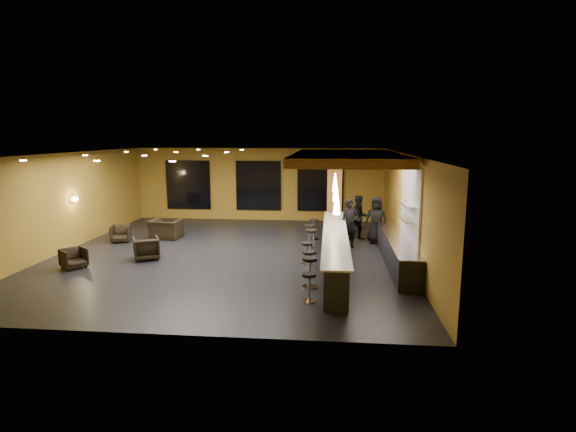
# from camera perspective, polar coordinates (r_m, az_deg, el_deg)

# --- Properties ---
(floor) EXTENTS (12.00, 13.00, 0.10)m
(floor) POSITION_cam_1_polar(r_m,az_deg,el_deg) (15.99, -7.35, -4.97)
(floor) COLOR black
(floor) RESTS_ON ground
(ceiling) EXTENTS (12.00, 13.00, 0.10)m
(ceiling) POSITION_cam_1_polar(r_m,az_deg,el_deg) (15.44, -7.66, 8.04)
(ceiling) COLOR black
(wall_back) EXTENTS (12.00, 0.10, 3.50)m
(wall_back) POSITION_cam_1_polar(r_m,az_deg,el_deg) (21.99, -3.72, 4.04)
(wall_back) COLOR #A77C25
(wall_back) RESTS_ON floor
(wall_front) EXTENTS (12.00, 0.10, 3.50)m
(wall_front) POSITION_cam_1_polar(r_m,az_deg,el_deg) (9.47, -16.32, -4.69)
(wall_front) COLOR #A77C25
(wall_front) RESTS_ON floor
(wall_left) EXTENTS (0.10, 13.00, 3.50)m
(wall_left) POSITION_cam_1_polar(r_m,az_deg,el_deg) (17.95, -26.70, 1.56)
(wall_left) COLOR #A77C25
(wall_left) RESTS_ON floor
(wall_right) EXTENTS (0.10, 13.00, 3.50)m
(wall_right) POSITION_cam_1_polar(r_m,az_deg,el_deg) (15.44, 14.96, 1.06)
(wall_right) COLOR #A77C25
(wall_right) RESTS_ON floor
(wood_soffit) EXTENTS (3.60, 8.00, 0.28)m
(wood_soffit) POSITION_cam_1_polar(r_m,az_deg,el_deg) (16.06, 7.35, 7.45)
(wood_soffit) COLOR #B67535
(wood_soffit) RESTS_ON ceiling
(window_left) EXTENTS (2.20, 0.06, 2.40)m
(window_left) POSITION_cam_1_polar(r_m,az_deg,el_deg) (22.71, -12.54, 3.89)
(window_left) COLOR black
(window_left) RESTS_ON wall_back
(window_center) EXTENTS (2.20, 0.06, 2.40)m
(window_center) POSITION_cam_1_polar(r_m,az_deg,el_deg) (21.89, -3.77, 3.88)
(window_center) COLOR black
(window_center) RESTS_ON wall_back
(window_right) EXTENTS (2.20, 0.06, 2.40)m
(window_right) POSITION_cam_1_polar(r_m,az_deg,el_deg) (21.62, 4.12, 3.79)
(window_right) COLOR black
(window_right) RESTS_ON wall_back
(tile_backsplash) EXTENTS (0.06, 3.20, 2.40)m
(tile_backsplash) POSITION_cam_1_polar(r_m,az_deg,el_deg) (14.42, 15.30, 1.42)
(tile_backsplash) COLOR white
(tile_backsplash) RESTS_ON wall_right
(bar_counter) EXTENTS (0.60, 8.00, 1.00)m
(bar_counter) POSITION_cam_1_polar(r_m,az_deg,el_deg) (14.50, 5.96, -4.27)
(bar_counter) COLOR black
(bar_counter) RESTS_ON floor
(bar_top) EXTENTS (0.78, 8.10, 0.05)m
(bar_top) POSITION_cam_1_polar(r_m,az_deg,el_deg) (14.38, 6.00, -2.25)
(bar_top) COLOR beige
(bar_top) RESTS_ON bar_counter
(prep_counter) EXTENTS (0.70, 6.00, 0.86)m
(prep_counter) POSITION_cam_1_polar(r_m,az_deg,el_deg) (15.16, 13.54, -4.14)
(prep_counter) COLOR black
(prep_counter) RESTS_ON floor
(prep_top) EXTENTS (0.72, 6.00, 0.03)m
(prep_top) POSITION_cam_1_polar(r_m,az_deg,el_deg) (15.05, 13.61, -2.46)
(prep_top) COLOR silver
(prep_top) RESTS_ON prep_counter
(wall_shelf_lower) EXTENTS (0.30, 1.50, 0.03)m
(wall_shelf_lower) POSITION_cam_1_polar(r_m,az_deg,el_deg) (14.26, 14.80, -0.28)
(wall_shelf_lower) COLOR silver
(wall_shelf_lower) RESTS_ON wall_right
(wall_shelf_upper) EXTENTS (0.30, 1.50, 0.03)m
(wall_shelf_upper) POSITION_cam_1_polar(r_m,az_deg,el_deg) (14.19, 14.89, 1.51)
(wall_shelf_upper) COLOR silver
(wall_shelf_upper) RESTS_ON wall_right
(column) EXTENTS (0.60, 0.60, 3.50)m
(column) POSITION_cam_1_polar(r_m,az_deg,el_deg) (18.79, 5.91, 2.94)
(column) COLOR #A96625
(column) RESTS_ON floor
(wall_sconce) EXTENTS (0.22, 0.22, 0.22)m
(wall_sconce) POSITION_cam_1_polar(r_m,az_deg,el_deg) (18.28, -25.44, 1.95)
(wall_sconce) COLOR #FFE5B2
(wall_sconce) RESTS_ON wall_left
(pendant_0) EXTENTS (0.20, 0.20, 0.70)m
(pendant_0) POSITION_cam_1_polar(r_m,az_deg,el_deg) (12.17, 6.21, 1.81)
(pendant_0) COLOR white
(pendant_0) RESTS_ON wood_soffit
(pendant_1) EXTENTS (0.20, 0.20, 0.70)m
(pendant_1) POSITION_cam_1_polar(r_m,az_deg,el_deg) (14.65, 6.08, 3.24)
(pendant_1) COLOR white
(pendant_1) RESTS_ON wood_soffit
(pendant_2) EXTENTS (0.20, 0.20, 0.70)m
(pendant_2) POSITION_cam_1_polar(r_m,az_deg,el_deg) (17.13, 5.99, 4.26)
(pendant_2) COLOR white
(pendant_2) RESTS_ON wood_soffit
(staff_a) EXTENTS (0.76, 0.60, 1.82)m
(staff_a) POSITION_cam_1_polar(r_m,az_deg,el_deg) (16.67, 7.80, -0.95)
(staff_a) COLOR black
(staff_a) RESTS_ON floor
(staff_b) EXTENTS (1.01, 0.88, 1.78)m
(staff_b) POSITION_cam_1_polar(r_m,az_deg,el_deg) (17.98, 9.05, -0.23)
(staff_b) COLOR black
(staff_b) RESTS_ON floor
(staff_c) EXTENTS (1.00, 0.78, 1.82)m
(staff_c) POSITION_cam_1_polar(r_m,az_deg,el_deg) (17.52, 11.14, -0.51)
(staff_c) COLOR black
(staff_c) RESTS_ON floor
(armchair_a) EXTENTS (0.96, 0.96, 0.63)m
(armchair_a) POSITION_cam_1_polar(r_m,az_deg,el_deg) (15.65, -25.57, -4.85)
(armchair_a) COLOR black
(armchair_a) RESTS_ON floor
(armchair_b) EXTENTS (1.08, 1.09, 0.74)m
(armchair_b) POSITION_cam_1_polar(r_m,az_deg,el_deg) (15.83, -17.54, -3.94)
(armchair_b) COLOR black
(armchair_b) RESTS_ON floor
(armchair_c) EXTENTS (0.87, 0.89, 0.66)m
(armchair_c) POSITION_cam_1_polar(r_m,az_deg,el_deg) (18.71, -20.49, -2.10)
(armchair_c) COLOR black
(armchair_c) RESTS_ON floor
(armchair_d) EXTENTS (1.28, 1.15, 0.77)m
(armchair_d) POSITION_cam_1_polar(r_m,az_deg,el_deg) (18.77, -15.25, -1.60)
(armchair_d) COLOR black
(armchair_d) RESTS_ON floor
(bar_stool_0) EXTENTS (0.37, 0.37, 0.74)m
(bar_stool_0) POSITION_cam_1_polar(r_m,az_deg,el_deg) (11.32, 2.67, -8.58)
(bar_stool_0) COLOR silver
(bar_stool_0) RESTS_ON floor
(bar_stool_1) EXTENTS (0.43, 0.43, 0.84)m
(bar_stool_1) POSITION_cam_1_polar(r_m,az_deg,el_deg) (12.33, 2.77, -6.66)
(bar_stool_1) COLOR silver
(bar_stool_1) RESTS_ON floor
(bar_stool_2) EXTENTS (0.37, 0.37, 0.73)m
(bar_stool_2) POSITION_cam_1_polar(r_m,az_deg,el_deg) (13.38, 2.63, -5.62)
(bar_stool_2) COLOR silver
(bar_stool_2) RESTS_ON floor
(bar_stool_3) EXTENTS (0.37, 0.37, 0.73)m
(bar_stool_3) POSITION_cam_1_polar(r_m,az_deg,el_deg) (14.45, 2.40, -4.41)
(bar_stool_3) COLOR silver
(bar_stool_3) RESTS_ON floor
(bar_stool_4) EXTENTS (0.44, 0.44, 0.86)m
(bar_stool_4) POSITION_cam_1_polar(r_m,az_deg,el_deg) (15.74, 2.91, -2.87)
(bar_stool_4) COLOR silver
(bar_stool_4) RESTS_ON floor
(bar_stool_5) EXTENTS (0.42, 0.42, 0.84)m
(bar_stool_5) POSITION_cam_1_polar(r_m,az_deg,el_deg) (16.69, 2.72, -2.17)
(bar_stool_5) COLOR silver
(bar_stool_5) RESTS_ON floor
(bar_stool_6) EXTENTS (0.42, 0.42, 0.82)m
(bar_stool_6) POSITION_cam_1_polar(r_m,az_deg,el_deg) (17.86, 3.30, -1.38)
(bar_stool_6) COLOR silver
(bar_stool_6) RESTS_ON floor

